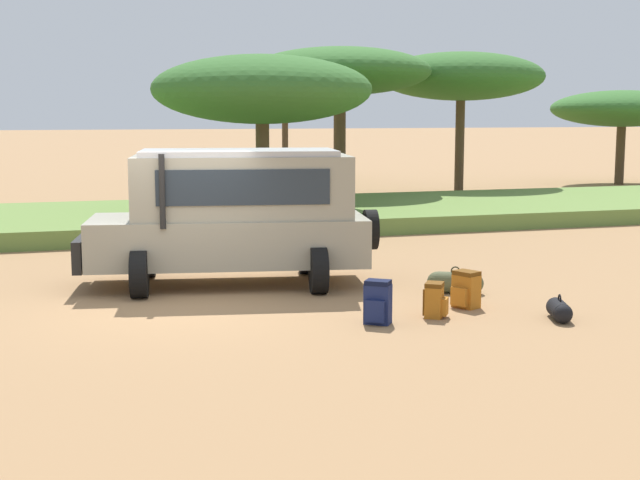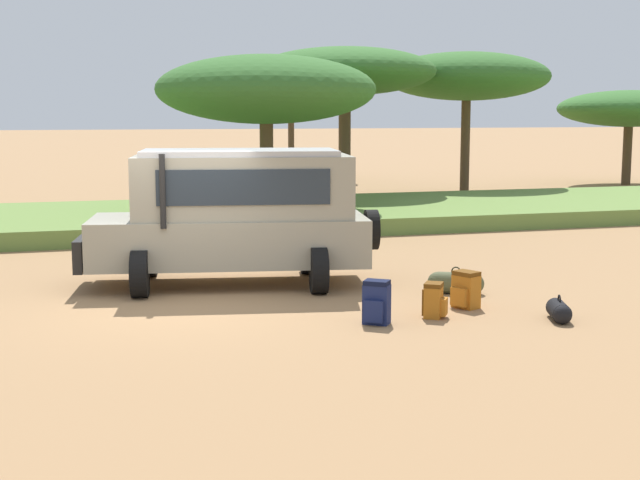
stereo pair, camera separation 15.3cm
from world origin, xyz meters
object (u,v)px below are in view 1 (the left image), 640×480
Objects in this scene: backpack_beside_front_wheel at (378,303)px; acacia_tree_distant_right at (622,109)px; backpack_cluster_center at (466,290)px; acacia_tree_far_right at (461,77)px; duffel_bag_low_black_case at (559,310)px; acacia_tree_centre_back at (340,72)px; duffel_bag_soft_canvas at (455,283)px; acacia_tree_left_mid at (262,90)px; safari_vehicle at (234,214)px; acacia_tree_right_mid at (285,86)px; backpack_near_rear_wheel at (435,301)px.

backpack_beside_front_wheel is 0.11× the size of acacia_tree_distant_right.
acacia_tree_far_right is (8.76, 18.10, 4.14)m from backpack_cluster_center.
backpack_beside_front_wheel is 2.77m from duffel_bag_low_black_case.
duffel_bag_soft_canvas is at bearing -101.41° from acacia_tree_centre_back.
backpack_cluster_center is 0.10× the size of acacia_tree_left_mid.
acacia_tree_left_mid reaches higher than duffel_bag_low_black_case.
duffel_bag_low_black_case is 0.12× the size of acacia_tree_far_right.
acacia_tree_far_right reaches higher than acacia_tree_left_mid.
acacia_tree_far_right is at bearing -164.88° from acacia_tree_distant_right.
safari_vehicle is at bearing -106.90° from acacia_tree_left_mid.
acacia_tree_far_right is (8.41, 17.00, 4.25)m from duffel_bag_soft_canvas.
acacia_tree_left_mid is at bearing 73.10° from safari_vehicle.
safari_vehicle is at bearing 151.31° from duffel_bag_soft_canvas.
acacia_tree_right_mid is (0.86, 10.41, -0.15)m from acacia_tree_centre_back.
safari_vehicle is 15.57m from acacia_tree_centre_back.
acacia_tree_far_right is (4.40, -9.03, 0.11)m from acacia_tree_right_mid.
safari_vehicle is 25.44m from acacia_tree_right_mid.
backpack_near_rear_wheel is 0.09× the size of acacia_tree_left_mid.
backpack_near_rear_wheel is at bearing 158.08° from duffel_bag_low_black_case.
acacia_tree_right_mid reaches higher than duffel_bag_soft_canvas.
acacia_tree_distant_right is at bearing 49.28° from backpack_cluster_center.
acacia_tree_left_mid is (-0.43, 11.84, 3.44)m from backpack_cluster_center.
acacia_tree_left_mid is at bearing 88.46° from backpack_near_rear_wheel.
backpack_beside_front_wheel is 0.10× the size of acacia_tree_far_right.
safari_vehicle is 10.14× the size of backpack_near_rear_wheel.
acacia_tree_right_mid is (4.36, 27.12, 4.04)m from backpack_cluster_center.
acacia_tree_right_mid is (3.40, 28.30, 4.18)m from duffel_bag_low_black_case.
backpack_near_rear_wheel is 0.08× the size of acacia_tree_far_right.
acacia_tree_distant_right is at bearing 47.44° from backpack_beside_front_wheel.
safari_vehicle reaches higher than duffel_bag_low_black_case.
acacia_tree_right_mid is 10.04m from acacia_tree_far_right.
safari_vehicle is 6.12× the size of duffel_bag_soft_canvas.
acacia_tree_left_mid is 0.95× the size of acacia_tree_centre_back.
backpack_cluster_center is at bearing 19.53° from backpack_beside_front_wheel.
backpack_beside_front_wheel reaches higher than backpack_cluster_center.
backpack_cluster_center is 12.34m from acacia_tree_left_mid.
backpack_near_rear_wheel is (2.36, -3.48, -1.03)m from safari_vehicle.
duffel_bag_soft_canvas is 0.15× the size of acacia_tree_right_mid.
backpack_cluster_center is 0.66× the size of duffel_bag_soft_canvas.
acacia_tree_right_mid is at bearing 83.16° from duffel_bag_low_black_case.
acacia_tree_distant_right is (14.14, 3.78, -1.21)m from acacia_tree_centre_back.
duffel_bag_low_black_case is 0.13× the size of acacia_tree_left_mid.
backpack_near_rear_wheel is 12.81m from acacia_tree_left_mid.
acacia_tree_right_mid is (7.48, 24.13, 3.03)m from safari_vehicle.
backpack_cluster_center reaches higher than duffel_bag_soft_canvas.
acacia_tree_distant_right is at bearing 48.75° from backpack_near_rear_wheel.
acacia_tree_distant_right is at bearing 52.43° from duffel_bag_low_black_case.
backpack_beside_front_wheel is at bearing -102.42° from acacia_tree_right_mid.
duffel_bag_low_black_case is 0.86× the size of duffel_bag_soft_canvas.
backpack_cluster_center is at bearing -115.84° from acacia_tree_far_right.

